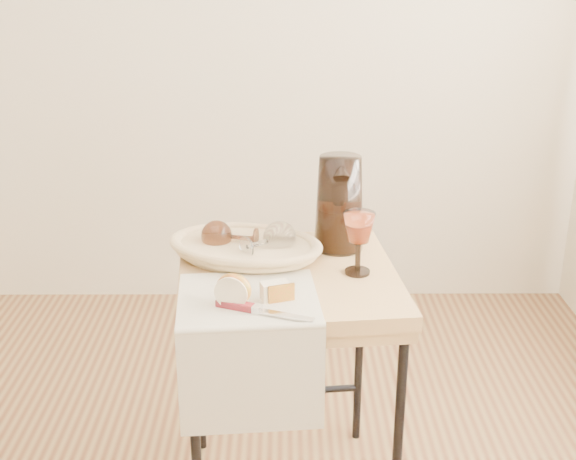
{
  "coord_description": "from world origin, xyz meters",
  "views": [
    {
      "loc": [
        0.58,
        -1.19,
        1.45
      ],
      "look_at": [
        0.59,
        0.49,
        0.81
      ],
      "focal_mm": 46.62,
      "sensor_mm": 36.0,
      "label": 1
    }
  ],
  "objects_px": {
    "goblet_lying_a": "(233,237)",
    "pitcher": "(339,203)",
    "side_table": "(288,390)",
    "goblet_lying_b": "(266,242)",
    "apple_half": "(234,289)",
    "table_knife": "(260,309)",
    "tea_towel": "(248,299)",
    "wine_goblet": "(358,243)",
    "bread_basket": "(245,250)"
  },
  "relations": [
    {
      "from": "side_table",
      "to": "goblet_lying_a",
      "type": "height_order",
      "value": "goblet_lying_a"
    },
    {
      "from": "apple_half",
      "to": "table_knife",
      "type": "relative_size",
      "value": 0.37
    },
    {
      "from": "bread_basket",
      "to": "goblet_lying_a",
      "type": "xyz_separation_m",
      "value": [
        -0.03,
        0.02,
        0.03
      ]
    },
    {
      "from": "goblet_lying_a",
      "to": "goblet_lying_b",
      "type": "bearing_deg",
      "value": 168.1
    },
    {
      "from": "table_knife",
      "to": "pitcher",
      "type": "bearing_deg",
      "value": 84.85
    },
    {
      "from": "bread_basket",
      "to": "goblet_lying_b",
      "type": "distance_m",
      "value": 0.07
    },
    {
      "from": "goblet_lying_a",
      "to": "pitcher",
      "type": "xyz_separation_m",
      "value": [
        0.28,
        0.06,
        0.07
      ]
    },
    {
      "from": "wine_goblet",
      "to": "apple_half",
      "type": "distance_m",
      "value": 0.35
    },
    {
      "from": "goblet_lying_a",
      "to": "wine_goblet",
      "type": "bearing_deg",
      "value": 172.11
    },
    {
      "from": "bread_basket",
      "to": "goblet_lying_b",
      "type": "relative_size",
      "value": 2.55
    },
    {
      "from": "tea_towel",
      "to": "bread_basket",
      "type": "bearing_deg",
      "value": 89.13
    },
    {
      "from": "bread_basket",
      "to": "goblet_lying_a",
      "type": "distance_m",
      "value": 0.05
    },
    {
      "from": "wine_goblet",
      "to": "apple_half",
      "type": "relative_size",
      "value": 1.96
    },
    {
      "from": "side_table",
      "to": "bread_basket",
      "type": "xyz_separation_m",
      "value": [
        -0.11,
        0.09,
        0.37
      ]
    },
    {
      "from": "goblet_lying_b",
      "to": "pitcher",
      "type": "xyz_separation_m",
      "value": [
        0.19,
        0.09,
        0.07
      ]
    },
    {
      "from": "bread_basket",
      "to": "pitcher",
      "type": "relative_size",
      "value": 1.22
    },
    {
      "from": "apple_half",
      "to": "side_table",
      "type": "bearing_deg",
      "value": 71.08
    },
    {
      "from": "bread_basket",
      "to": "pitcher",
      "type": "distance_m",
      "value": 0.28
    },
    {
      "from": "goblet_lying_b",
      "to": "table_knife",
      "type": "xyz_separation_m",
      "value": [
        -0.01,
        -0.3,
        -0.04
      ]
    },
    {
      "from": "wine_goblet",
      "to": "goblet_lying_b",
      "type": "bearing_deg",
      "value": 161.93
    },
    {
      "from": "pitcher",
      "to": "table_knife",
      "type": "distance_m",
      "value": 0.45
    },
    {
      "from": "pitcher",
      "to": "apple_half",
      "type": "distance_m",
      "value": 0.44
    },
    {
      "from": "tea_towel",
      "to": "apple_half",
      "type": "distance_m",
      "value": 0.06
    },
    {
      "from": "side_table",
      "to": "pitcher",
      "type": "bearing_deg",
      "value": 49.61
    },
    {
      "from": "apple_half",
      "to": "table_knife",
      "type": "bearing_deg",
      "value": -20.6
    },
    {
      "from": "side_table",
      "to": "goblet_lying_b",
      "type": "height_order",
      "value": "goblet_lying_b"
    },
    {
      "from": "goblet_lying_b",
      "to": "wine_goblet",
      "type": "relative_size",
      "value": 0.87
    },
    {
      "from": "goblet_lying_b",
      "to": "apple_half",
      "type": "bearing_deg",
      "value": -142.32
    },
    {
      "from": "pitcher",
      "to": "table_knife",
      "type": "xyz_separation_m",
      "value": [
        -0.2,
        -0.39,
        -0.11
      ]
    },
    {
      "from": "apple_half",
      "to": "table_knife",
      "type": "height_order",
      "value": "apple_half"
    },
    {
      "from": "tea_towel",
      "to": "goblet_lying_b",
      "type": "bearing_deg",
      "value": 75.86
    },
    {
      "from": "wine_goblet",
      "to": "pitcher",
      "type": "bearing_deg",
      "value": 102.12
    },
    {
      "from": "bread_basket",
      "to": "apple_half",
      "type": "height_order",
      "value": "apple_half"
    },
    {
      "from": "bread_basket",
      "to": "tea_towel",
      "type": "bearing_deg",
      "value": -71.21
    },
    {
      "from": "tea_towel",
      "to": "goblet_lying_a",
      "type": "bearing_deg",
      "value": 95.83
    },
    {
      "from": "side_table",
      "to": "tea_towel",
      "type": "distance_m",
      "value": 0.39
    },
    {
      "from": "wine_goblet",
      "to": "table_knife",
      "type": "relative_size",
      "value": 0.72
    },
    {
      "from": "side_table",
      "to": "bread_basket",
      "type": "bearing_deg",
      "value": 141.26
    },
    {
      "from": "goblet_lying_a",
      "to": "goblet_lying_b",
      "type": "xyz_separation_m",
      "value": [
        0.08,
        -0.04,
        0.0
      ]
    },
    {
      "from": "wine_goblet",
      "to": "side_table",
      "type": "bearing_deg",
      "value": 177.36
    },
    {
      "from": "tea_towel",
      "to": "wine_goblet",
      "type": "distance_m",
      "value": 0.31
    },
    {
      "from": "tea_towel",
      "to": "goblet_lying_b",
      "type": "relative_size",
      "value": 2.29
    },
    {
      "from": "goblet_lying_b",
      "to": "tea_towel",
      "type": "bearing_deg",
      "value": -137.21
    },
    {
      "from": "bread_basket",
      "to": "table_knife",
      "type": "height_order",
      "value": "bread_basket"
    },
    {
      "from": "side_table",
      "to": "pitcher",
      "type": "relative_size",
      "value": 2.35
    },
    {
      "from": "side_table",
      "to": "goblet_lying_b",
      "type": "bearing_deg",
      "value": 130.27
    },
    {
      "from": "goblet_lying_b",
      "to": "apple_half",
      "type": "distance_m",
      "value": 0.27
    },
    {
      "from": "goblet_lying_a",
      "to": "goblet_lying_b",
      "type": "relative_size",
      "value": 0.95
    },
    {
      "from": "goblet_lying_b",
      "to": "goblet_lying_a",
      "type": "bearing_deg",
      "value": 118.42
    },
    {
      "from": "pitcher",
      "to": "table_knife",
      "type": "height_order",
      "value": "pitcher"
    }
  ]
}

